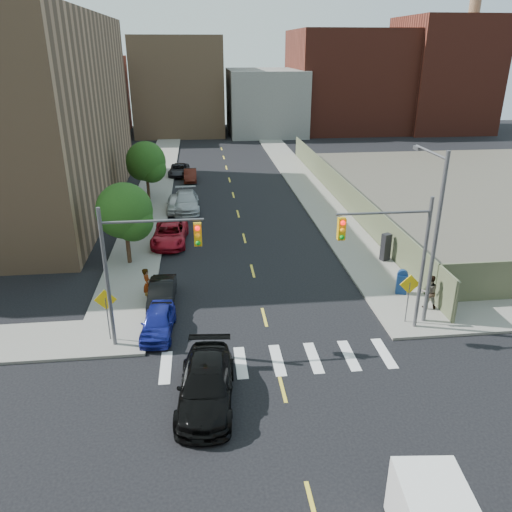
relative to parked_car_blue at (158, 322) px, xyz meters
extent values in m
plane|color=black|center=(5.50, -7.00, -0.65)|extent=(160.00, 160.00, 0.00)
cube|color=gray|center=(-2.25, 34.50, -0.58)|extent=(3.50, 73.00, 0.15)
cube|color=gray|center=(13.25, 34.50, -0.58)|extent=(3.50, 73.00, 0.15)
cube|color=#626547|center=(15.10, 21.00, 0.60)|extent=(0.12, 44.00, 2.50)
cube|color=#592319|center=(-16.50, 63.00, 5.35)|extent=(14.00, 18.00, 12.00)
cube|color=#8C6B4C|center=(-0.50, 65.00, 6.85)|extent=(14.00, 16.00, 15.00)
cube|color=gray|center=(13.50, 63.00, 4.35)|extent=(12.00, 16.00, 10.00)
cube|color=#592319|center=(27.50, 65.00, 7.35)|extent=(18.00, 18.00, 16.00)
cube|color=#592319|center=(43.50, 63.00, 8.35)|extent=(14.00, 16.00, 18.00)
cylinder|color=#8C6B4C|center=(47.50, 63.00, 13.35)|extent=(1.80, 1.80, 28.00)
cylinder|color=#59595E|center=(-2.00, -1.00, 2.85)|extent=(0.18, 0.18, 7.00)
cylinder|color=#59595E|center=(0.25, -1.00, 5.65)|extent=(4.50, 0.12, 0.12)
cube|color=#E5A50C|center=(2.20, -1.00, 4.95)|extent=(0.35, 0.30, 1.05)
cylinder|color=#59595E|center=(13.00, -1.00, 2.85)|extent=(0.18, 0.18, 7.00)
cylinder|color=#59595E|center=(10.75, -1.00, 5.65)|extent=(4.50, 0.12, 0.12)
cube|color=#E5A50C|center=(8.80, -1.00, 4.95)|extent=(0.35, 0.30, 1.05)
cylinder|color=#59595E|center=(13.70, -0.50, 3.85)|extent=(0.20, 0.20, 9.00)
cylinder|color=#59595E|center=(13.70, 1.20, 7.95)|extent=(0.12, 3.50, 0.12)
cube|color=#59595E|center=(13.70, 2.80, 7.85)|extent=(0.25, 0.60, 0.18)
cylinder|color=#59595E|center=(-2.30, -0.50, 0.55)|extent=(0.06, 0.06, 2.40)
cube|color=yellow|center=(-2.30, -0.50, 1.65)|extent=(1.06, 0.04, 1.06)
cylinder|color=#59595E|center=(12.70, -0.50, 0.55)|extent=(0.06, 0.06, 2.40)
cube|color=yellow|center=(12.70, -0.50, 1.65)|extent=(1.06, 0.04, 1.06)
cylinder|color=#59595E|center=(-2.30, 13.00, 0.55)|extent=(0.06, 0.06, 2.40)
cube|color=yellow|center=(-2.30, 13.00, 1.65)|extent=(1.06, 0.04, 1.06)
cylinder|color=#332114|center=(-2.50, 9.00, 0.67)|extent=(0.28, 0.28, 2.64)
sphere|color=#1C4112|center=(-2.50, 9.00, 3.07)|extent=(3.60, 3.60, 3.60)
sphere|color=#1C4112|center=(-2.00, 8.70, 2.47)|extent=(2.64, 2.64, 2.64)
sphere|color=#1C4112|center=(-2.90, 9.40, 2.65)|extent=(2.88, 2.88, 2.88)
cylinder|color=#332114|center=(-2.50, 24.00, 0.67)|extent=(0.28, 0.28, 2.64)
sphere|color=#1C4112|center=(-2.50, 24.00, 3.07)|extent=(3.60, 3.60, 3.60)
sphere|color=#1C4112|center=(-2.00, 23.70, 2.47)|extent=(2.64, 2.64, 2.64)
sphere|color=#1C4112|center=(-2.90, 24.40, 2.65)|extent=(2.88, 2.88, 2.88)
imported|color=navy|center=(0.00, 0.00, 0.00)|extent=(1.78, 3.91, 1.30)
imported|color=black|center=(0.00, 3.20, 0.00)|extent=(1.50, 3.96, 1.29)
imported|color=maroon|center=(0.00, 12.56, 0.07)|extent=(2.68, 5.34, 1.45)
imported|color=#ADB1B5|center=(1.06, 20.61, 0.14)|extent=(2.38, 5.52, 1.58)
imported|color=silver|center=(0.21, 20.40, 0.06)|extent=(1.72, 4.18, 1.42)
imported|color=#40140C|center=(1.30, 30.98, -0.02)|extent=(1.36, 3.83, 1.26)
imported|color=#222227|center=(0.00, 33.71, -0.02)|extent=(2.39, 4.65, 1.26)
imported|color=black|center=(2.30, -5.51, 0.14)|extent=(2.68, 5.59, 1.57)
cube|color=black|center=(8.55, -12.01, 0.80)|extent=(1.83, 1.29, 0.84)
cube|color=navy|center=(13.69, 2.66, 0.07)|extent=(0.72, 0.63, 1.15)
cylinder|color=navy|center=(13.69, 2.66, 0.67)|extent=(0.65, 0.45, 0.59)
cube|color=black|center=(14.46, 7.49, 0.42)|extent=(0.67, 0.61, 1.85)
imported|color=gray|center=(-0.80, 3.48, 0.46)|extent=(0.54, 0.75, 1.92)
imported|color=gray|center=(14.48, 0.82, 0.46)|extent=(1.05, 0.89, 1.92)
camera|label=1|loc=(2.47, -22.12, 12.70)|focal=35.00mm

